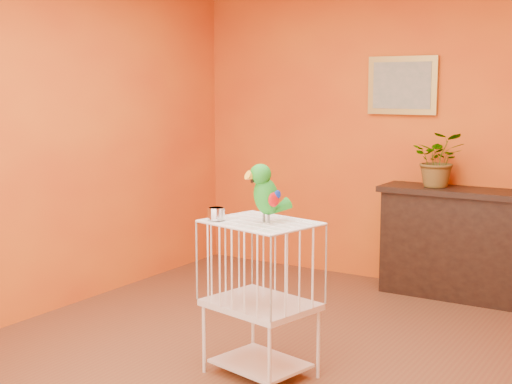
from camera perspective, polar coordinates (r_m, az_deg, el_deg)
The scene contains 8 objects.
ground at distance 4.67m, azimuth 1.30°, elevation -13.41°, with size 4.50×4.50×0.00m, color brown.
room_shell at distance 4.34m, azimuth 1.37°, elevation 6.42°, with size 4.50×4.50×4.50m.
console_cabinet at distance 6.14m, azimuth 15.54°, elevation -3.93°, with size 1.23×0.44×0.91m.
potted_plant at distance 6.10m, azimuth 14.46°, elevation 2.08°, with size 0.41×0.46×0.36m, color #26722D.
framed_picture at distance 6.35m, azimuth 11.62°, elevation 8.35°, with size 0.62×0.04×0.50m.
birdcage at distance 4.30m, azimuth 0.37°, elevation -8.37°, with size 0.70×0.60×0.95m.
feed_cup at distance 4.24m, azimuth -3.21°, elevation -1.73°, with size 0.10×0.10×0.07m, color silver.
parrot at distance 4.16m, azimuth 0.80°, elevation -0.01°, with size 0.22×0.30×0.35m.
Camera 1 is at (2.18, -3.75, 1.73)m, focal length 50.00 mm.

